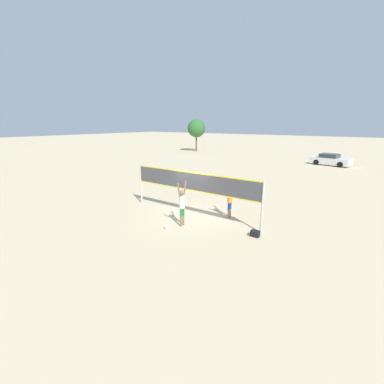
{
  "coord_description": "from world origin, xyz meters",
  "views": [
    {
      "loc": [
        7.87,
        -11.06,
        5.03
      ],
      "look_at": [
        0.0,
        0.0,
        1.36
      ],
      "focal_mm": 24.0,
      "sensor_mm": 36.0,
      "label": 1
    }
  ],
  "objects_px": {
    "volleyball": "(166,227)",
    "player_blocker": "(230,198)",
    "parked_car_near": "(331,160)",
    "player_spiker": "(182,203)",
    "gear_bag": "(255,234)",
    "volleyball_net": "(192,184)",
    "tree_left_cluster": "(196,128)"
  },
  "relations": [
    {
      "from": "player_blocker",
      "to": "player_spiker",
      "type": "bearing_deg",
      "value": -30.29
    },
    {
      "from": "gear_bag",
      "to": "player_blocker",
      "type": "bearing_deg",
      "value": 144.59
    },
    {
      "from": "player_spiker",
      "to": "tree_left_cluster",
      "type": "xyz_separation_m",
      "value": [
        -19.27,
        29.26,
        2.83
      ]
    },
    {
      "from": "volleyball_net",
      "to": "player_blocker",
      "type": "xyz_separation_m",
      "value": [
        1.87,
        0.9,
        -0.65
      ]
    },
    {
      "from": "volleyball",
      "to": "gear_bag",
      "type": "bearing_deg",
      "value": 23.42
    },
    {
      "from": "volleyball_net",
      "to": "volleyball",
      "type": "distance_m",
      "value": 2.83
    },
    {
      "from": "player_spiker",
      "to": "volleyball_net",
      "type": "bearing_deg",
      "value": 17.17
    },
    {
      "from": "volleyball",
      "to": "gear_bag",
      "type": "xyz_separation_m",
      "value": [
        3.89,
        1.69,
        0.03
      ]
    },
    {
      "from": "parked_car_near",
      "to": "volleyball",
      "type": "bearing_deg",
      "value": -86.11
    },
    {
      "from": "volleyball",
      "to": "parked_car_near",
      "type": "relative_size",
      "value": 0.05
    },
    {
      "from": "volleyball_net",
      "to": "tree_left_cluster",
      "type": "height_order",
      "value": "tree_left_cluster"
    },
    {
      "from": "player_blocker",
      "to": "gear_bag",
      "type": "distance_m",
      "value": 2.76
    },
    {
      "from": "player_blocker",
      "to": "gear_bag",
      "type": "bearing_deg",
      "value": 54.59
    },
    {
      "from": "gear_bag",
      "to": "tree_left_cluster",
      "type": "xyz_separation_m",
      "value": [
        -22.77,
        28.35,
        3.9
      ]
    },
    {
      "from": "volleyball",
      "to": "player_blocker",
      "type": "bearing_deg",
      "value": 60.52
    },
    {
      "from": "parked_car_near",
      "to": "tree_left_cluster",
      "type": "distance_m",
      "value": 22.92
    },
    {
      "from": "gear_bag",
      "to": "parked_car_near",
      "type": "distance_m",
      "value": 24.72
    },
    {
      "from": "player_blocker",
      "to": "volleyball_net",
      "type": "bearing_deg",
      "value": -64.36
    },
    {
      "from": "parked_car_near",
      "to": "tree_left_cluster",
      "type": "relative_size",
      "value": 0.82
    },
    {
      "from": "volleyball_net",
      "to": "gear_bag",
      "type": "relative_size",
      "value": 20.21
    },
    {
      "from": "volleyball",
      "to": "player_spiker",
      "type": "bearing_deg",
      "value": 63.12
    },
    {
      "from": "gear_bag",
      "to": "parked_car_near",
      "type": "bearing_deg",
      "value": 90.92
    },
    {
      "from": "parked_car_near",
      "to": "tree_left_cluster",
      "type": "height_order",
      "value": "tree_left_cluster"
    },
    {
      "from": "volleyball_net",
      "to": "volleyball",
      "type": "height_order",
      "value": "volleyball_net"
    },
    {
      "from": "volleyball_net",
      "to": "player_blocker",
      "type": "height_order",
      "value": "volleyball_net"
    },
    {
      "from": "player_spiker",
      "to": "gear_bag",
      "type": "xyz_separation_m",
      "value": [
        3.5,
        0.91,
        -1.07
      ]
    },
    {
      "from": "volleyball_net",
      "to": "player_spiker",
      "type": "bearing_deg",
      "value": -72.83
    },
    {
      "from": "volleyball",
      "to": "volleyball_net",
      "type": "bearing_deg",
      "value": 91.81
    },
    {
      "from": "parked_car_near",
      "to": "player_spiker",
      "type": "bearing_deg",
      "value": -85.48
    },
    {
      "from": "player_spiker",
      "to": "volleyball",
      "type": "height_order",
      "value": "player_spiker"
    },
    {
      "from": "player_spiker",
      "to": "parked_car_near",
      "type": "height_order",
      "value": "player_spiker"
    },
    {
      "from": "volleyball_net",
      "to": "player_blocker",
      "type": "bearing_deg",
      "value": 25.64
    }
  ]
}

